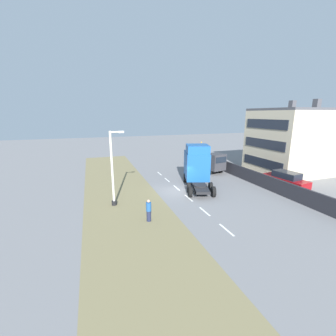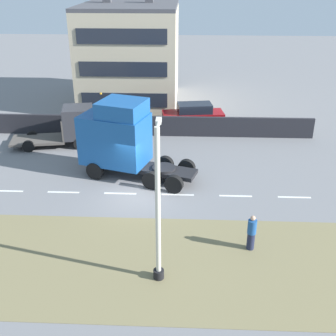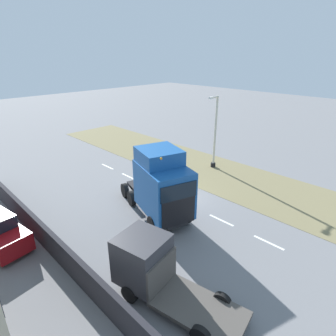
% 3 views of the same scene
% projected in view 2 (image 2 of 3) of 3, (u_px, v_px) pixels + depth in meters
% --- Properties ---
extents(ground_plane, '(120.00, 120.00, 0.00)m').
position_uv_depth(ground_plane, '(136.00, 194.00, 23.37)').
color(ground_plane, slate).
rests_on(ground_plane, ground).
extents(grass_verge, '(7.00, 44.00, 0.01)m').
position_uv_depth(grass_verge, '(120.00, 262.00, 17.97)').
color(grass_verge, olive).
rests_on(grass_verge, ground).
extents(lane_markings, '(0.16, 17.80, 0.00)m').
position_uv_depth(lane_markings, '(149.00, 194.00, 23.35)').
color(lane_markings, white).
rests_on(lane_markings, ground).
extents(boundary_wall, '(0.25, 24.00, 1.49)m').
position_uv_depth(boundary_wall, '(150.00, 126.00, 31.16)').
color(boundary_wall, '#232328').
rests_on(boundary_wall, ground).
extents(building_block, '(10.27, 8.18, 9.67)m').
position_uv_depth(building_block, '(131.00, 55.00, 37.46)').
color(building_block, '#C1B293').
rests_on(building_block, ground).
extents(lorry_cab, '(4.38, 7.11, 4.74)m').
position_uv_depth(lorry_cab, '(119.00, 138.00, 24.66)').
color(lorry_cab, black).
rests_on(lorry_cab, ground).
extents(flatbed_truck, '(3.01, 5.96, 2.71)m').
position_uv_depth(flatbed_truck, '(72.00, 125.00, 29.25)').
color(flatbed_truck, '#333338').
rests_on(flatbed_truck, ground).
extents(parked_car, '(2.41, 4.87, 1.95)m').
position_uv_depth(parked_car, '(193.00, 116.00, 32.51)').
color(parked_car, maroon).
rests_on(parked_car, ground).
extents(lamp_post, '(1.34, 0.43, 6.50)m').
position_uv_depth(lamp_post, '(158.00, 217.00, 15.87)').
color(lamp_post, black).
rests_on(lamp_post, ground).
extents(pedestrian, '(0.39, 0.39, 1.72)m').
position_uv_depth(pedestrian, '(251.00, 233.00, 18.47)').
color(pedestrian, '#1E233D').
rests_on(pedestrian, ground).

